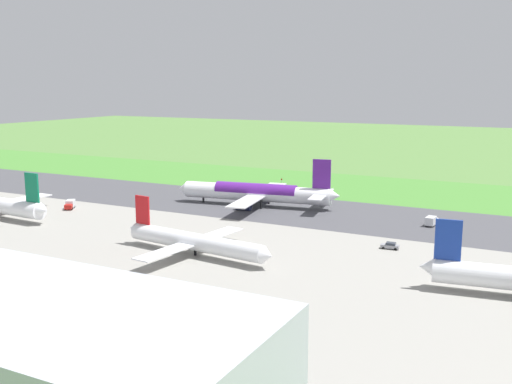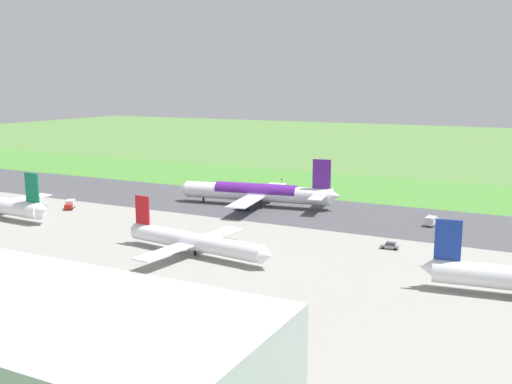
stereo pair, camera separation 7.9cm
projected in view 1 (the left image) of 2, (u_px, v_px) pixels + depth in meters
ground_plane at (260, 206)px, 188.25m from camera, size 800.00×800.00×0.00m
runway_asphalt at (260, 206)px, 188.24m from camera, size 600.00×40.81×0.06m
apron_concrete at (166, 244)px, 143.64m from camera, size 440.00×110.00×0.05m
grass_verge_foreground at (305, 188)px, 220.51m from camera, size 600.00×80.00×0.04m
airliner_main at (257, 193)px, 188.03m from camera, size 54.03×44.40×15.88m
airliner_parked_mid at (194, 241)px, 134.03m from camera, size 41.40×33.96×12.08m
service_truck_baggage at (431, 221)px, 162.25m from camera, size 2.74×5.97×2.65m
service_car_followme at (390, 246)px, 139.45m from camera, size 4.34×2.21×1.62m
service_truck_fuel at (70, 204)px, 184.23m from camera, size 4.99×6.11×2.65m
no_stopping_sign at (282, 181)px, 227.82m from camera, size 0.60×0.10×2.46m
traffic_cone_orange at (270, 183)px, 230.46m from camera, size 0.40×0.40×0.55m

